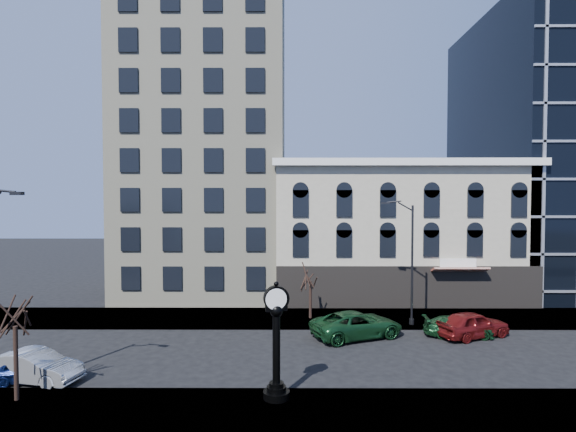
{
  "coord_description": "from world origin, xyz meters",
  "views": [
    {
      "loc": [
        2.11,
        -26.03,
        9.05
      ],
      "look_at": [
        2.0,
        4.0,
        8.0
      ],
      "focal_mm": 28.0,
      "sensor_mm": 36.0,
      "label": 1
    }
  ],
  "objects": [
    {
      "name": "sidewalk_far",
      "position": [
        0.0,
        8.0,
        0.06
      ],
      "size": [
        160.0,
        6.0,
        0.12
      ],
      "primitive_type": "cube",
      "color": "gray",
      "rests_on": "ground"
    },
    {
      "name": "cream_tower",
      "position": [
        -6.11,
        18.88,
        19.32
      ],
      "size": [
        15.9,
        15.4,
        42.5
      ],
      "color": "beige",
      "rests_on": "ground"
    },
    {
      "name": "victorian_row",
      "position": [
        12.0,
        15.89,
        6.0
      ],
      "size": [
        22.6,
        11.19,
        12.5
      ],
      "color": "#B9B198",
      "rests_on": "ground"
    },
    {
      "name": "bare_tree_near",
      "position": [
        -10.11,
        -6.31,
        4.17
      ],
      "size": [
        3.12,
        3.12,
        5.36
      ],
      "color": "black",
      "rests_on": "sidewalk_near"
    },
    {
      "name": "car_near_a",
      "position": [
        -10.67,
        -3.99,
        0.68
      ],
      "size": [
        4.09,
        1.93,
        1.35
      ],
      "primitive_type": "imported",
      "rotation": [
        0.0,
        0.0,
        1.66
      ],
      "color": "#0C194C",
      "rests_on": "ground"
    },
    {
      "name": "bare_tree_far",
      "position": [
        3.69,
        7.77,
        3.5
      ],
      "size": [
        2.62,
        2.62,
        4.49
      ],
      "color": "black",
      "rests_on": "sidewalk_far"
    },
    {
      "name": "ground",
      "position": [
        0.0,
        0.0,
        0.0
      ],
      "size": [
        160.0,
        160.0,
        0.0
      ],
      "primitive_type": "plane",
      "color": "black",
      "rests_on": "ground"
    },
    {
      "name": "car_far_b",
      "position": [
        13.33,
        3.54,
        0.65
      ],
      "size": [
        4.6,
        2.17,
        1.3
      ],
      "primitive_type": "imported",
      "rotation": [
        0.0,
        0.0,
        1.49
      ],
      "color": "#143F1E",
      "rests_on": "ground"
    },
    {
      "name": "street_clock",
      "position": [
        1.51,
        -6.09,
        2.52
      ],
      "size": [
        1.2,
        1.2,
        5.3
      ],
      "rotation": [
        0.0,
        0.0,
        0.24
      ],
      "color": "black",
      "rests_on": "sidewalk_near"
    },
    {
      "name": "car_far_c",
      "position": [
        14.21,
        3.37,
        0.86
      ],
      "size": [
        5.43,
        3.81,
        1.72
      ],
      "primitive_type": "imported",
      "rotation": [
        0.0,
        0.0,
        1.97
      ],
      "color": "maroon",
      "rests_on": "ground"
    },
    {
      "name": "street_lamp_far",
      "position": [
        10.24,
        6.08,
        6.97
      ],
      "size": [
        2.35,
        0.56,
        9.08
      ],
      "rotation": [
        0.0,
        0.0,
        3.02
      ],
      "color": "black",
      "rests_on": "sidewalk_far"
    },
    {
      "name": "car_near_b",
      "position": [
        -10.59,
        -4.03,
        0.78
      ],
      "size": [
        4.96,
        2.62,
        1.55
      ],
      "primitive_type": "imported",
      "rotation": [
        0.0,
        0.0,
        1.35
      ],
      "color": "#A5A8AD",
      "rests_on": "ground"
    },
    {
      "name": "sidewalk_near",
      "position": [
        0.0,
        -8.0,
        0.06
      ],
      "size": [
        160.0,
        6.0,
        0.12
      ],
      "primitive_type": "cube",
      "color": "gray",
      "rests_on": "ground"
    },
    {
      "name": "car_far_a",
      "position": [
        6.56,
        3.31,
        0.85
      ],
      "size": [
        6.75,
        4.93,
        1.71
      ],
      "primitive_type": "imported",
      "rotation": [
        0.0,
        0.0,
        1.95
      ],
      "color": "#143F1E",
      "rests_on": "ground"
    }
  ]
}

